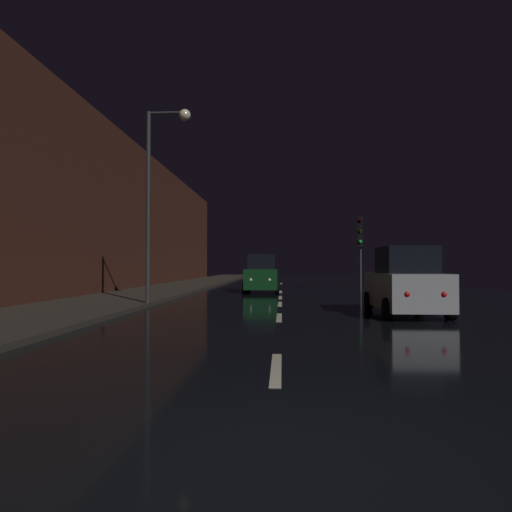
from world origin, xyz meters
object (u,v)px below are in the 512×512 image
at_px(traffic_light_far_right, 360,237).
at_px(streetlamp_overhead, 160,177).
at_px(car_parked_right_near, 405,284).
at_px(car_approaching_headlights, 262,275).

xyz_separation_m(traffic_light_far_right, streetlamp_overhead, (-9.35, -10.63, 1.66)).
height_order(traffic_light_far_right, car_parked_right_near, traffic_light_far_right).
xyz_separation_m(car_approaching_headlights, car_parked_right_near, (5.10, -11.93, -0.02)).
bearing_deg(streetlamp_overhead, car_approaching_headlights, 70.32).
relative_size(car_approaching_headlights, car_parked_right_near, 1.02).
relative_size(traffic_light_far_right, streetlamp_overhead, 0.61).
height_order(car_approaching_headlights, car_parked_right_near, car_approaching_headlights).
distance_m(streetlamp_overhead, car_parked_right_near, 9.70).
bearing_deg(car_parked_right_near, traffic_light_far_right, -3.53).
distance_m(car_approaching_headlights, car_parked_right_near, 12.97).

